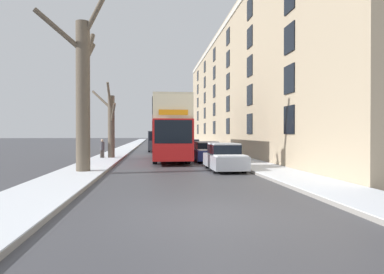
% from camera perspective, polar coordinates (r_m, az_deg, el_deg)
% --- Properties ---
extents(ground_plane, '(320.00, 320.00, 0.00)m').
position_cam_1_polar(ground_plane, '(8.69, 2.28, -12.85)').
color(ground_plane, '#424247').
extents(sidewalk_left, '(2.48, 130.00, 0.16)m').
position_cam_1_polar(sidewalk_left, '(61.49, -9.89, -1.28)').
color(sidewalk_left, gray).
rests_on(sidewalk_left, ground).
extents(sidewalk_right, '(2.48, 130.00, 0.16)m').
position_cam_1_polar(sidewalk_right, '(61.70, -0.72, -1.26)').
color(sidewalk_right, gray).
rests_on(sidewalk_right, ground).
extents(terrace_facade_right, '(9.10, 52.59, 13.91)m').
position_cam_1_polar(terrace_facade_right, '(39.49, 11.27, 7.72)').
color(terrace_facade_right, tan).
rests_on(terrace_facade_right, ground).
extents(bare_tree_left_0, '(3.85, 2.40, 9.71)m').
position_cam_1_polar(bare_tree_left_0, '(18.04, -17.69, 7.67)').
color(bare_tree_left_0, brown).
rests_on(bare_tree_left_0, ground).
extents(bare_tree_left_1, '(2.20, 2.49, 5.92)m').
position_cam_1_polar(bare_tree_left_1, '(27.54, -13.39, 2.11)').
color(bare_tree_left_1, brown).
rests_on(bare_tree_left_1, ground).
extents(double_decker_bus, '(2.55, 11.24, 4.55)m').
position_cam_1_polar(double_decker_bus, '(26.20, -3.85, 1.75)').
color(double_decker_bus, red).
rests_on(double_decker_bus, ground).
extents(parked_car_0, '(1.74, 4.29, 1.50)m').
position_cam_1_polar(parked_car_0, '(18.89, 5.40, -3.48)').
color(parked_car_0, '#9EA3AD').
rests_on(parked_car_0, ground).
extents(parked_car_1, '(1.87, 4.04, 1.46)m').
position_cam_1_polar(parked_car_1, '(24.86, 2.51, -2.54)').
color(parked_car_1, navy).
rests_on(parked_car_1, ground).
extents(parked_car_2, '(1.75, 4.55, 1.33)m').
position_cam_1_polar(parked_car_2, '(30.55, 0.82, -2.07)').
color(parked_car_2, silver).
rests_on(parked_car_2, ground).
extents(parked_car_3, '(1.87, 4.13, 1.49)m').
position_cam_1_polar(parked_car_3, '(35.78, -0.26, -1.61)').
color(parked_car_3, navy).
rests_on(parked_car_3, ground).
extents(oncoming_van, '(2.03, 5.02, 2.32)m').
position_cam_1_polar(oncoming_van, '(39.13, -5.81, -0.58)').
color(oncoming_van, '#333842').
rests_on(oncoming_van, ground).
extents(pedestrian_left_sidewalk, '(0.35, 0.35, 1.59)m').
position_cam_1_polar(pedestrian_left_sidewalk, '(27.42, -14.75, -1.86)').
color(pedestrian_left_sidewalk, '#4C4742').
rests_on(pedestrian_left_sidewalk, ground).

